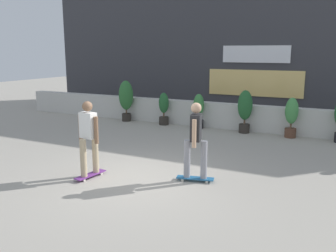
{
  "coord_description": "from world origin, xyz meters",
  "views": [
    {
      "loc": [
        4.02,
        -6.49,
        2.75
      ],
      "look_at": [
        0.0,
        1.5,
        0.9
      ],
      "focal_mm": 39.19,
      "sensor_mm": 36.0,
      "label": 1
    }
  ],
  "objects_px": {
    "potted_plant_1": "(164,108)",
    "potted_plant_2": "(199,110)",
    "potted_plant_0": "(126,97)",
    "potted_plant_3": "(245,108)",
    "potted_plant_4": "(291,116)",
    "skater_far_right": "(89,136)",
    "skater_by_wall_right": "(196,138)"
  },
  "relations": [
    {
      "from": "potted_plant_1",
      "to": "skater_far_right",
      "type": "xyz_separation_m",
      "value": [
        1.26,
        -5.95,
        0.3
      ]
    },
    {
      "from": "potted_plant_0",
      "to": "skater_by_wall_right",
      "type": "xyz_separation_m",
      "value": [
        5.07,
        -5.12,
        0.0
      ]
    },
    {
      "from": "skater_far_right",
      "to": "potted_plant_0",
      "type": "bearing_deg",
      "value": 116.18
    },
    {
      "from": "potted_plant_2",
      "to": "potted_plant_3",
      "type": "xyz_separation_m",
      "value": [
        1.67,
        0.0,
        0.17
      ]
    },
    {
      "from": "potted_plant_1",
      "to": "skater_far_right",
      "type": "bearing_deg",
      "value": -78.09
    },
    {
      "from": "potted_plant_4",
      "to": "potted_plant_3",
      "type": "bearing_deg",
      "value": 180.0
    },
    {
      "from": "potted_plant_0",
      "to": "potted_plant_3",
      "type": "distance_m",
      "value": 4.75
    },
    {
      "from": "potted_plant_3",
      "to": "potted_plant_4",
      "type": "bearing_deg",
      "value": 0.0
    },
    {
      "from": "potted_plant_0",
      "to": "potted_plant_2",
      "type": "xyz_separation_m",
      "value": [
        3.07,
        0.0,
        -0.27
      ]
    },
    {
      "from": "potted_plant_0",
      "to": "potted_plant_1",
      "type": "xyz_separation_m",
      "value": [
        1.67,
        0.0,
        -0.29
      ]
    },
    {
      "from": "potted_plant_3",
      "to": "skater_by_wall_right",
      "type": "height_order",
      "value": "skater_by_wall_right"
    },
    {
      "from": "potted_plant_4",
      "to": "skater_far_right",
      "type": "height_order",
      "value": "skater_far_right"
    },
    {
      "from": "skater_far_right",
      "to": "skater_by_wall_right",
      "type": "bearing_deg",
      "value": 21.17
    },
    {
      "from": "potted_plant_3",
      "to": "potted_plant_4",
      "type": "relative_size",
      "value": 1.13
    },
    {
      "from": "potted_plant_2",
      "to": "potted_plant_3",
      "type": "distance_m",
      "value": 1.68
    },
    {
      "from": "potted_plant_1",
      "to": "potted_plant_2",
      "type": "relative_size",
      "value": 0.98
    },
    {
      "from": "potted_plant_3",
      "to": "skater_far_right",
      "type": "distance_m",
      "value": 6.22
    },
    {
      "from": "potted_plant_2",
      "to": "potted_plant_4",
      "type": "xyz_separation_m",
      "value": [
        3.18,
        0.0,
        0.04
      ]
    },
    {
      "from": "potted_plant_2",
      "to": "skater_by_wall_right",
      "type": "relative_size",
      "value": 0.73
    },
    {
      "from": "potted_plant_1",
      "to": "potted_plant_2",
      "type": "height_order",
      "value": "potted_plant_2"
    },
    {
      "from": "potted_plant_0",
      "to": "potted_plant_2",
      "type": "relative_size",
      "value": 1.29
    },
    {
      "from": "potted_plant_1",
      "to": "potted_plant_4",
      "type": "distance_m",
      "value": 4.59
    },
    {
      "from": "potted_plant_2",
      "to": "skater_by_wall_right",
      "type": "xyz_separation_m",
      "value": [
        2.0,
        -5.12,
        0.27
      ]
    },
    {
      "from": "potted_plant_4",
      "to": "skater_by_wall_right",
      "type": "relative_size",
      "value": 0.76
    },
    {
      "from": "potted_plant_2",
      "to": "potted_plant_4",
      "type": "relative_size",
      "value": 0.96
    },
    {
      "from": "skater_by_wall_right",
      "to": "skater_far_right",
      "type": "distance_m",
      "value": 2.31
    },
    {
      "from": "potted_plant_1",
      "to": "potted_plant_4",
      "type": "height_order",
      "value": "potted_plant_4"
    },
    {
      "from": "skater_far_right",
      "to": "potted_plant_2",
      "type": "bearing_deg",
      "value": 88.55
    },
    {
      "from": "potted_plant_4",
      "to": "potted_plant_0",
      "type": "bearing_deg",
      "value": 180.0
    },
    {
      "from": "potted_plant_0",
      "to": "potted_plant_3",
      "type": "xyz_separation_m",
      "value": [
        4.75,
        0.0,
        -0.1
      ]
    },
    {
      "from": "potted_plant_0",
      "to": "potted_plant_3",
      "type": "relative_size",
      "value": 1.1
    },
    {
      "from": "potted_plant_1",
      "to": "potted_plant_3",
      "type": "distance_m",
      "value": 3.08
    }
  ]
}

